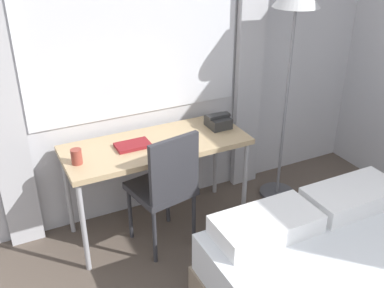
{
  "coord_description": "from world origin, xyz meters",
  "views": [
    {
      "loc": [
        -1.13,
        -0.19,
        2.21
      ],
      "look_at": [
        0.01,
        2.11,
        0.89
      ],
      "focal_mm": 42.0,
      "sensor_mm": 36.0,
      "label": 1
    }
  ],
  "objects": [
    {
      "name": "mug",
      "position": [
        -0.66,
        2.46,
        0.79
      ],
      "size": [
        0.07,
        0.07,
        0.1
      ],
      "color": "#993F33",
      "rests_on": "desk"
    },
    {
      "name": "standing_lamp",
      "position": [
        1.03,
        2.47,
        1.53
      ],
      "size": [
        0.35,
        0.35,
        1.82
      ],
      "color": "#4C4C51",
      "rests_on": "ground_plane"
    },
    {
      "name": "desk_chair",
      "position": [
        -0.11,
        2.27,
        0.53
      ],
      "size": [
        0.47,
        0.47,
        0.93
      ],
      "rotation": [
        0.0,
        0.0,
        0.18
      ],
      "color": "#333338",
      "rests_on": "ground_plane"
    },
    {
      "name": "desk",
      "position": [
        -0.08,
        2.51,
        0.68
      ],
      "size": [
        1.34,
        0.55,
        0.74
      ],
      "color": "tan",
      "rests_on": "ground_plane"
    },
    {
      "name": "book",
      "position": [
        -0.25,
        2.53,
        0.76
      ],
      "size": [
        0.24,
        0.15,
        0.02
      ],
      "rotation": [
        0.0,
        0.0,
        -0.0
      ],
      "color": "maroon",
      "rests_on": "desk"
    },
    {
      "name": "wall_back_with_window",
      "position": [
        -0.01,
        2.87,
        1.35
      ],
      "size": [
        5.05,
        0.13,
        2.7
      ],
      "color": "silver",
      "rests_on": "ground_plane"
    },
    {
      "name": "telephone",
      "position": [
        0.46,
        2.55,
        0.79
      ],
      "size": [
        0.18,
        0.18,
        0.11
      ],
      "color": "#2D2D2D",
      "rests_on": "desk"
    }
  ]
}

